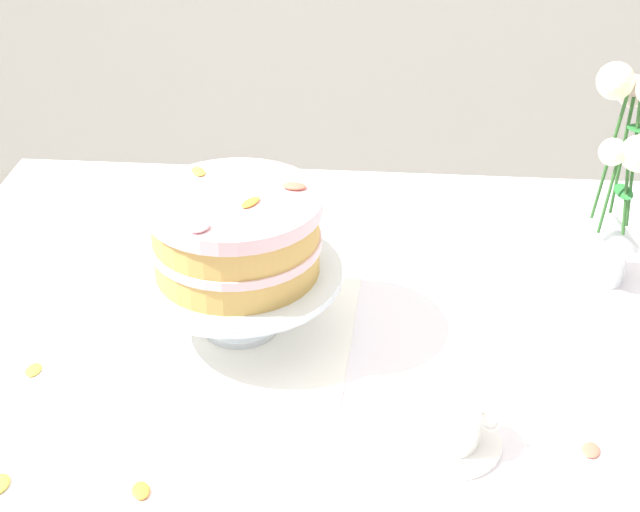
{
  "coord_description": "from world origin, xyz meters",
  "views": [
    {
      "loc": [
        0.01,
        -1.08,
        1.53
      ],
      "look_at": [
        -0.08,
        -0.01,
        0.86
      ],
      "focal_mm": 52.05,
      "sensor_mm": 36.0,
      "label": 1
    }
  ],
  "objects_px": {
    "dining_table": "(370,386)",
    "flower_vase": "(618,187)",
    "layer_cake": "(236,233)",
    "cake_stand": "(238,279)",
    "teacup": "(451,427)"
  },
  "relations": [
    {
      "from": "layer_cake",
      "to": "flower_vase",
      "type": "distance_m",
      "value": 0.56
    },
    {
      "from": "dining_table",
      "to": "cake_stand",
      "type": "xyz_separation_m",
      "value": [
        -0.19,
        0.01,
        0.17
      ]
    },
    {
      "from": "cake_stand",
      "to": "layer_cake",
      "type": "bearing_deg",
      "value": -40.78
    },
    {
      "from": "dining_table",
      "to": "cake_stand",
      "type": "relative_size",
      "value": 4.83
    },
    {
      "from": "dining_table",
      "to": "flower_vase",
      "type": "relative_size",
      "value": 4.08
    },
    {
      "from": "cake_stand",
      "to": "flower_vase",
      "type": "xyz_separation_m",
      "value": [
        0.54,
        0.17,
        0.08
      ]
    },
    {
      "from": "cake_stand",
      "to": "teacup",
      "type": "xyz_separation_m",
      "value": [
        0.29,
        -0.22,
        -0.06
      ]
    },
    {
      "from": "dining_table",
      "to": "teacup",
      "type": "bearing_deg",
      "value": -63.96
    },
    {
      "from": "flower_vase",
      "to": "teacup",
      "type": "xyz_separation_m",
      "value": [
        -0.25,
        -0.39,
        -0.13
      ]
    },
    {
      "from": "cake_stand",
      "to": "teacup",
      "type": "height_order",
      "value": "cake_stand"
    },
    {
      "from": "dining_table",
      "to": "teacup",
      "type": "distance_m",
      "value": 0.26
    },
    {
      "from": "cake_stand",
      "to": "layer_cake",
      "type": "height_order",
      "value": "layer_cake"
    },
    {
      "from": "layer_cake",
      "to": "teacup",
      "type": "xyz_separation_m",
      "value": [
        0.29,
        -0.22,
        -0.13
      ]
    },
    {
      "from": "dining_table",
      "to": "layer_cake",
      "type": "relative_size",
      "value": 5.93
    },
    {
      "from": "cake_stand",
      "to": "teacup",
      "type": "distance_m",
      "value": 0.37
    }
  ]
}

